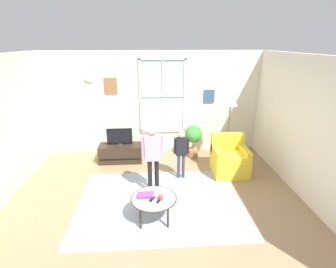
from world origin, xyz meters
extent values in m
cube|color=#9E7A56|center=(0.00, 0.00, -0.01)|extent=(6.20, 5.87, 0.02)
cube|color=silver|center=(0.00, 2.69, 1.33)|extent=(5.60, 0.12, 2.65)
cube|color=silver|center=(0.26, 2.62, 1.52)|extent=(1.14, 0.02, 1.88)
cube|color=white|center=(0.26, 2.60, 2.46)|extent=(1.20, 0.04, 0.06)
cube|color=white|center=(0.26, 2.60, 0.58)|extent=(1.20, 0.04, 0.06)
cube|color=white|center=(-0.31, 2.60, 1.52)|extent=(0.06, 0.04, 1.88)
cube|color=white|center=(0.83, 2.60, 1.52)|extent=(0.06, 0.04, 1.88)
cube|color=white|center=(0.26, 2.60, 1.52)|extent=(0.03, 0.04, 1.88)
cube|color=white|center=(0.26, 2.60, 1.52)|extent=(1.14, 0.04, 0.03)
cube|color=olive|center=(-1.05, 2.61, 1.80)|extent=(0.32, 0.03, 0.40)
cube|color=#38567A|center=(1.48, 2.61, 1.50)|extent=(0.28, 0.03, 0.34)
cylinder|color=silver|center=(-1.56, 2.60, 2.04)|extent=(0.24, 0.04, 0.24)
cube|color=silver|center=(2.86, 0.00, 1.33)|extent=(0.12, 5.27, 2.65)
cube|color=#999EAD|center=(0.08, 0.15, 0.00)|extent=(3.07, 2.32, 0.01)
cube|color=#2D2319|center=(-0.84, 1.99, 0.22)|extent=(1.05, 0.45, 0.44)
cube|color=black|center=(-0.84, 1.76, 0.15)|extent=(0.95, 0.02, 0.02)
cylinder|color=#4C4C4C|center=(-0.84, 1.99, 0.47)|extent=(0.08, 0.08, 0.05)
cube|color=black|center=(-0.84, 1.99, 0.67)|extent=(0.62, 0.05, 0.40)
cube|color=black|center=(-0.84, 1.96, 0.67)|extent=(0.58, 0.01, 0.36)
cube|color=yellow|center=(1.70, 1.16, 0.21)|extent=(0.76, 0.72, 0.42)
cube|color=yellow|center=(1.70, 1.46, 0.65)|extent=(0.76, 0.16, 0.45)
cube|color=yellow|center=(1.38, 1.16, 0.52)|extent=(0.12, 0.65, 0.20)
cube|color=yellow|center=(2.02, 1.16, 0.52)|extent=(0.12, 0.65, 0.20)
cube|color=yellow|center=(1.70, 1.11, 0.46)|extent=(0.61, 0.50, 0.08)
cylinder|color=#99B2B7|center=(-0.05, -0.33, 0.41)|extent=(0.75, 0.75, 0.02)
torus|color=#3F3328|center=(-0.05, -0.33, 0.41)|extent=(0.77, 0.77, 0.02)
cylinder|color=#33281E|center=(-0.27, -0.11, 0.20)|extent=(0.04, 0.04, 0.40)
cylinder|color=#33281E|center=(0.17, -0.11, 0.20)|extent=(0.04, 0.04, 0.40)
cylinder|color=#33281E|center=(-0.27, -0.56, 0.20)|extent=(0.04, 0.04, 0.40)
cylinder|color=#33281E|center=(0.17, -0.56, 0.20)|extent=(0.04, 0.04, 0.40)
cube|color=#93565A|center=(-0.18, -0.28, 0.43)|extent=(0.26, 0.18, 0.02)
cube|color=purple|center=(-0.18, -0.28, 0.46)|extent=(0.28, 0.17, 0.03)
cylinder|color=#BF3F3F|center=(0.06, -0.39, 0.46)|extent=(0.09, 0.09, 0.08)
cube|color=black|center=(-0.07, -0.38, 0.43)|extent=(0.10, 0.14, 0.02)
cube|color=black|center=(0.04, -0.43, 0.43)|extent=(0.10, 0.14, 0.02)
cylinder|color=black|center=(-0.11, 0.51, 0.36)|extent=(0.09, 0.09, 0.72)
cylinder|color=black|center=(0.03, 0.51, 0.36)|extent=(0.09, 0.09, 0.72)
cube|color=#DB9EBC|center=(-0.04, 0.51, 0.97)|extent=(0.31, 0.16, 0.51)
sphere|color=beige|center=(-0.04, 0.51, 1.33)|extent=(0.19, 0.19, 0.19)
cylinder|color=#DB9EBC|center=(-0.22, 0.49, 1.00)|extent=(0.06, 0.06, 0.46)
cylinder|color=#DB9EBC|center=(0.14, 0.49, 1.00)|extent=(0.06, 0.06, 0.46)
cylinder|color=#333851|center=(0.52, 1.06, 0.28)|extent=(0.07, 0.07, 0.55)
cylinder|color=#333851|center=(0.63, 1.06, 0.28)|extent=(0.07, 0.07, 0.55)
cube|color=black|center=(0.57, 1.06, 0.75)|extent=(0.24, 0.12, 0.39)
sphere|color=#D8AD8C|center=(0.57, 1.06, 1.02)|extent=(0.15, 0.15, 0.15)
cylinder|color=black|center=(0.43, 1.04, 0.77)|extent=(0.05, 0.05, 0.35)
cylinder|color=black|center=(0.71, 1.04, 0.77)|extent=(0.05, 0.05, 0.35)
cylinder|color=#9E6B4C|center=(1.01, 2.12, 0.11)|extent=(0.28, 0.28, 0.23)
cylinder|color=#4C7238|center=(1.01, 2.12, 0.32)|extent=(0.02, 0.02, 0.18)
sphere|color=green|center=(1.01, 2.12, 0.63)|extent=(0.45, 0.45, 0.45)
cylinder|color=black|center=(1.80, 1.76, 0.01)|extent=(0.26, 0.26, 0.03)
cylinder|color=brown|center=(1.80, 1.76, 0.73)|extent=(0.03, 0.03, 1.47)
cone|color=beige|center=(1.80, 1.76, 1.57)|extent=(0.32, 0.32, 0.22)
camera|label=1|loc=(-0.07, -4.02, 2.88)|focal=27.68mm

